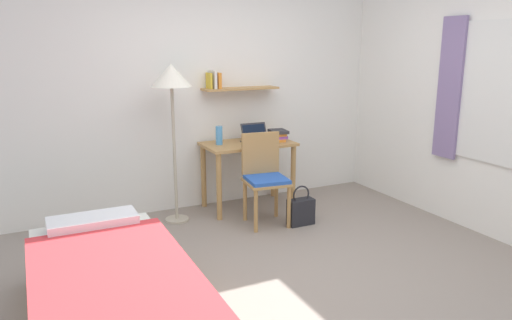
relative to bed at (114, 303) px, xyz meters
The scene contains 11 objects.
ground_plane 1.51m from the bed, ahead, with size 5.28×5.28×0.00m, color gray.
wall_back 2.86m from the bed, 56.28° to the left, with size 4.40×0.27×2.60m.
wall_right 3.66m from the bed, ahead, with size 0.10×4.40×2.60m.
bed is the anchor object (origin of this frame).
desk 2.62m from the bed, 46.61° to the left, with size 0.97×0.56×0.73m.
desk_chair 2.24m from the bed, 38.69° to the left, with size 0.46×0.46×0.91m.
standing_lamp 2.35m from the bed, 62.71° to the left, with size 0.39×0.39×1.60m.
laptop 2.72m from the bed, 45.17° to the left, with size 0.30×0.22×0.20m.
water_bottle 2.50m from the bed, 52.80° to the left, with size 0.07×0.07×0.20m, color #4C99DB.
book_stack 2.87m from the bed, 40.99° to the left, with size 0.20×0.26×0.12m.
handbag 2.34m from the bed, 29.82° to the left, with size 0.27×0.13×0.41m.
Camera 1 is at (-1.85, -2.95, 1.78)m, focal length 33.76 mm.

